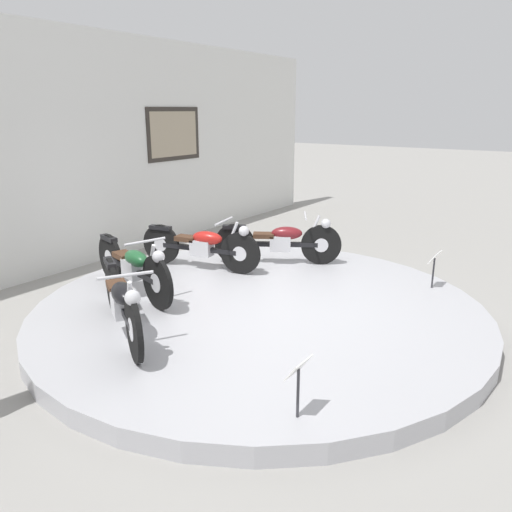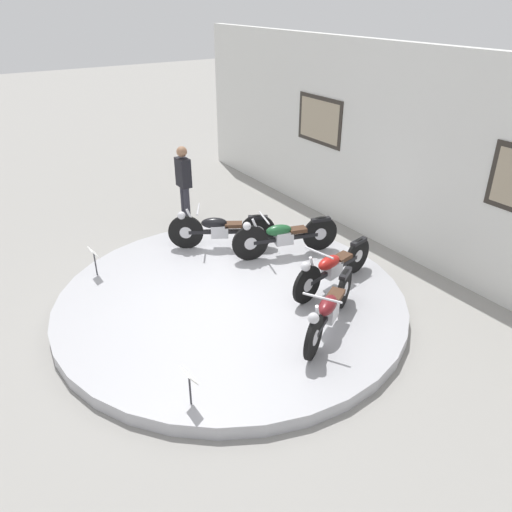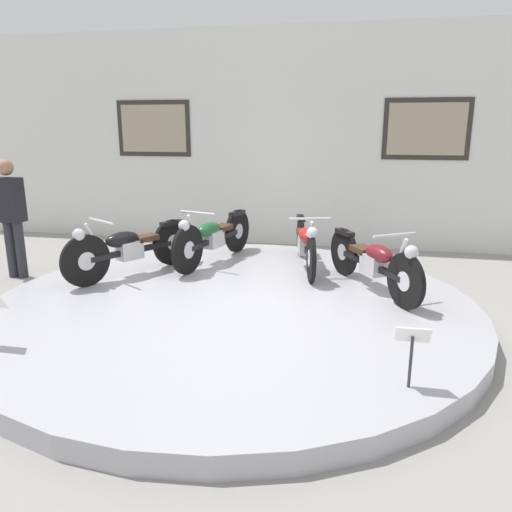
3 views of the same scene
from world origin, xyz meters
TOP-DOWN VIEW (x-y plane):
  - ground_plane at (0.00, 0.00)m, footprint 60.00×60.00m
  - display_platform at (0.00, 0.00)m, footprint 5.54×5.54m
  - back_wall at (0.00, 3.76)m, footprint 14.00×0.22m
  - motorcycle_black at (-1.57, 0.68)m, footprint 1.08×1.75m
  - motorcycle_green at (-0.67, 1.51)m, footprint 0.68×1.96m
  - motorcycle_red at (0.67, 1.51)m, footprint 0.60×1.94m
  - motorcycle_maroon at (1.57, 0.68)m, footprint 1.07×1.72m
  - info_placard_front_centre at (1.81, -1.61)m, footprint 0.26×0.11m
  - visitor_standing at (-3.43, 0.86)m, footprint 0.36×0.22m

SIDE VIEW (x-z plane):
  - ground_plane at x=0.00m, z-range 0.00..0.00m
  - display_platform at x=0.00m, z-range 0.00..0.20m
  - info_placard_front_centre at x=1.81m, z-range 0.31..0.82m
  - motorcycle_red at x=0.67m, z-range 0.18..0.97m
  - motorcycle_maroon at x=1.57m, z-range 0.18..0.97m
  - motorcycle_black at x=-1.57m, z-range 0.19..0.99m
  - motorcycle_green at x=-0.67m, z-range 0.19..1.00m
  - visitor_standing at x=-3.43m, z-range 0.11..1.80m
  - back_wall at x=0.00m, z-range 0.00..3.76m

